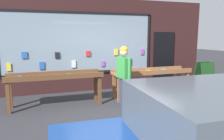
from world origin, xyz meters
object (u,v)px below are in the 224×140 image
display_table_right (152,74)px  small_dog (142,98)px  sandwich_board_sign (204,76)px  display_table_left (56,79)px  person_browsing (124,72)px

display_table_right → small_dog: size_ratio=4.81×
sandwich_board_sign → small_dog: bearing=-166.5°
display_table_left → display_table_right: bearing=0.0°
display_table_left → small_dog: bearing=-18.8°
display_table_left → display_table_right: size_ratio=1.00×
display_table_right → small_dog: bearing=-132.8°
person_browsing → small_dog: size_ratio=3.12×
display_table_right → small_dog: 1.17m
display_table_right → small_dog: (-0.72, -0.77, -0.50)m
display_table_left → person_browsing: person_browsing is taller
display_table_left → person_browsing: (1.78, -0.61, 0.21)m
display_table_right → sandwich_board_sign: sandwich_board_sign is taller
display_table_left → sandwich_board_sign: size_ratio=2.52×
display_table_left → sandwich_board_sign: bearing=1.3°
display_table_left → person_browsing: size_ratio=1.54×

